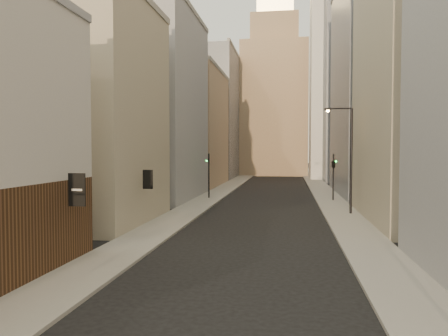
{
  "coord_description": "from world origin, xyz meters",
  "views": [
    {
      "loc": [
        2.14,
        -4.4,
        5.4
      ],
      "look_at": [
        -1.43,
        19.64,
        4.39
      ],
      "focal_mm": 35.0,
      "sensor_mm": 36.0,
      "label": 1
    }
  ],
  "objects_px": {
    "traffic_light_right": "(333,164)",
    "white_tower": "(333,78)",
    "streetlamp_mid": "(348,154)",
    "clock_tower": "(275,94)",
    "traffic_light_left": "(209,169)"
  },
  "relations": [
    {
      "from": "clock_tower",
      "to": "white_tower",
      "type": "bearing_deg",
      "value": -51.84
    },
    {
      "from": "clock_tower",
      "to": "white_tower",
      "type": "height_order",
      "value": "clock_tower"
    },
    {
      "from": "streetlamp_mid",
      "to": "traffic_light_right",
      "type": "bearing_deg",
      "value": 84.81
    },
    {
      "from": "traffic_light_right",
      "to": "white_tower",
      "type": "bearing_deg",
      "value": -112.12
    },
    {
      "from": "streetlamp_mid",
      "to": "traffic_light_left",
      "type": "relative_size",
      "value": 1.77
    },
    {
      "from": "streetlamp_mid",
      "to": "traffic_light_right",
      "type": "relative_size",
      "value": 1.77
    },
    {
      "from": "traffic_light_left",
      "to": "white_tower",
      "type": "bearing_deg",
      "value": -92.54
    },
    {
      "from": "streetlamp_mid",
      "to": "white_tower",
      "type": "bearing_deg",
      "value": 79.6
    },
    {
      "from": "clock_tower",
      "to": "streetlamp_mid",
      "type": "distance_m",
      "value": 61.23
    },
    {
      "from": "white_tower",
      "to": "traffic_light_left",
      "type": "bearing_deg",
      "value": -115.03
    },
    {
      "from": "traffic_light_left",
      "to": "streetlamp_mid",
      "type": "bearing_deg",
      "value": 166.07
    },
    {
      "from": "traffic_light_left",
      "to": "clock_tower",
      "type": "bearing_deg",
      "value": -73.89
    },
    {
      "from": "traffic_light_left",
      "to": "traffic_light_right",
      "type": "xyz_separation_m",
      "value": [
        13.3,
        -0.36,
        0.52
      ]
    },
    {
      "from": "white_tower",
      "to": "streetlamp_mid",
      "type": "height_order",
      "value": "white_tower"
    },
    {
      "from": "white_tower",
      "to": "clock_tower",
      "type": "bearing_deg",
      "value": 128.16
    }
  ]
}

